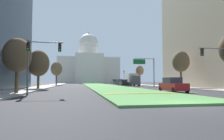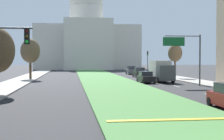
# 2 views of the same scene
# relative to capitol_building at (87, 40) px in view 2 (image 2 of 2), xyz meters

# --- Properties ---
(ground_plane) EXTENTS (260.00, 260.00, 0.00)m
(ground_plane) POSITION_rel_capitol_building_xyz_m (0.00, -53.53, -9.99)
(ground_plane) COLOR #2B2B2D
(grass_median) EXTENTS (8.06, 97.90, 0.14)m
(grass_median) POSITION_rel_capitol_building_xyz_m (0.00, -58.97, -9.92)
(grass_median) COLOR #4C8442
(grass_median) RESTS_ON ground_plane
(median_curb_nose) EXTENTS (7.25, 0.50, 0.04)m
(median_curb_nose) POSITION_rel_capitol_building_xyz_m (0.00, -99.57, -9.83)
(median_curb_nose) COLOR gold
(median_curb_nose) RESTS_ON grass_median
(lane_dashes_right) EXTENTS (0.16, 40.64, 0.01)m
(lane_dashes_right) POSITION_rel_capitol_building_xyz_m (7.59, -77.37, -9.98)
(lane_dashes_right) COLOR silver
(lane_dashes_right) RESTS_ON ground_plane
(sidewalk_left) EXTENTS (4.00, 97.90, 0.15)m
(sidewalk_left) POSITION_rel_capitol_building_xyz_m (-13.16, -64.40, -9.91)
(sidewalk_left) COLOR #9E9991
(sidewalk_left) RESTS_ON ground_plane
(sidewalk_right) EXTENTS (4.00, 97.90, 0.15)m
(sidewalk_right) POSITION_rel_capitol_building_xyz_m (13.16, -64.40, -9.91)
(sidewalk_right) COLOR #9E9991
(sidewalk_right) RESTS_ON ground_plane
(capitol_building) EXTENTS (34.80, 26.24, 30.81)m
(capitol_building) POSITION_rel_capitol_building_xyz_m (0.00, 0.00, 0.00)
(capitol_building) COLOR beige
(capitol_building) RESTS_ON ground_plane
(traffic_light_far_right) EXTENTS (0.28, 0.35, 5.20)m
(traffic_light_far_right) POSITION_rel_capitol_building_xyz_m (10.66, -47.63, -6.67)
(traffic_light_far_right) COLOR #515456
(traffic_light_far_right) RESTS_ON ground_plane
(overhead_guide_sign) EXTENTS (4.96, 0.20, 6.50)m
(overhead_guide_sign) POSITION_rel_capitol_building_xyz_m (9.10, -75.96, -5.37)
(overhead_guide_sign) COLOR #515456
(overhead_guide_sign) RESTS_ON ground_plane
(street_tree_left_far) EXTENTS (3.20, 3.20, 6.76)m
(street_tree_left_far) POSITION_rel_capitol_building_xyz_m (-12.13, -60.21, -5.27)
(street_tree_left_far) COLOR #4C3823
(street_tree_left_far) RESTS_ON ground_plane
(street_tree_right_far) EXTENTS (2.46, 2.46, 6.02)m
(street_tree_right_far) POSITION_rel_capitol_building_xyz_m (12.56, -60.42, -5.56)
(street_tree_right_far) COLOR #4C3823
(street_tree_right_far) RESTS_ON ground_plane
(sedan_midblock) EXTENTS (1.94, 4.22, 1.65)m
(sedan_midblock) POSITION_rel_capitol_building_xyz_m (5.10, -70.35, -9.21)
(sedan_midblock) COLOR black
(sedan_midblock) RESTS_ON ground_plane
(sedan_distant) EXTENTS (1.96, 4.52, 1.86)m
(sedan_distant) POSITION_rel_capitol_building_xyz_m (7.22, -55.70, -9.13)
(sedan_distant) COLOR black
(sedan_distant) RESTS_ON ground_plane
(sedan_far_horizon) EXTENTS (1.84, 4.63, 1.85)m
(sedan_far_horizon) POSITION_rel_capitol_building_xyz_m (7.88, -43.63, -9.13)
(sedan_far_horizon) COLOR #4C5156
(sedan_far_horizon) RESTS_ON ground_plane
(box_truck_delivery) EXTENTS (2.40, 6.40, 3.20)m
(box_truck_delivery) POSITION_rel_capitol_building_xyz_m (7.80, -68.74, -8.31)
(box_truck_delivery) COLOR #4C5156
(box_truck_delivery) RESTS_ON ground_plane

